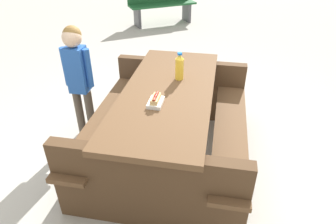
% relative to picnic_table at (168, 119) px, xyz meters
% --- Properties ---
extents(ground_plane, '(30.00, 30.00, 0.00)m').
position_rel_picnic_table_xyz_m(ground_plane, '(0.00, 0.00, -0.44)').
color(ground_plane, '#B7B2A8').
rests_on(ground_plane, ground).
extents(picnic_table, '(1.88, 1.50, 0.75)m').
position_rel_picnic_table_xyz_m(picnic_table, '(0.00, 0.00, 0.00)').
color(picnic_table, brown).
rests_on(picnic_table, ground).
extents(soda_bottle, '(0.08, 0.08, 0.25)m').
position_rel_picnic_table_xyz_m(soda_bottle, '(-0.23, 0.05, 0.42)').
color(soda_bottle, yellow).
rests_on(soda_bottle, picnic_table).
extents(hotdog_tray, '(0.18, 0.12, 0.08)m').
position_rel_picnic_table_xyz_m(hotdog_tray, '(0.25, -0.04, 0.34)').
color(hotdog_tray, white).
rests_on(hotdog_tray, picnic_table).
extents(child_in_coat, '(0.19, 0.29, 1.18)m').
position_rel_picnic_table_xyz_m(child_in_coat, '(-0.17, -0.94, 0.31)').
color(child_in_coat, brown).
rests_on(child_in_coat, ground).
extents(park_bench_near, '(1.21, 1.44, 0.85)m').
position_rel_picnic_table_xyz_m(park_bench_near, '(-4.53, -1.26, 0.00)').
color(park_bench_near, '#1E592D').
rests_on(park_bench_near, ground).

